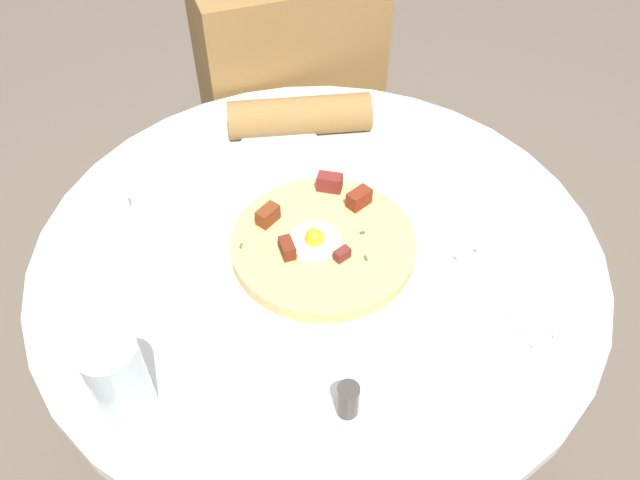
{
  "coord_description": "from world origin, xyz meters",
  "views": [
    {
      "loc": [
        0.21,
        0.62,
        1.46
      ],
      "look_at": [
        0.0,
        0.01,
        0.78
      ],
      "focal_mm": 34.95,
      "sensor_mm": 36.0,
      "label": 1
    }
  ],
  "objects_px": {
    "pepper_shaker": "(348,400)",
    "person_seated": "(292,146)",
    "fork": "(495,298)",
    "knife": "(515,289)",
    "bread_plate": "(280,151)",
    "pizza_plate": "(322,252)",
    "water_glass": "(119,381)",
    "salt_shaker": "(120,202)",
    "breakfast_pizza": "(322,243)",
    "dining_table": "(318,314)"
  },
  "relations": [
    {
      "from": "fork",
      "to": "pizza_plate",
      "type": "bearing_deg",
      "value": -135.95
    },
    {
      "from": "water_glass",
      "to": "salt_shaker",
      "type": "relative_size",
      "value": 2.79
    },
    {
      "from": "dining_table",
      "to": "bread_plate",
      "type": "relative_size",
      "value": 5.8
    },
    {
      "from": "pizza_plate",
      "to": "bread_plate",
      "type": "distance_m",
      "value": 0.26
    },
    {
      "from": "dining_table",
      "to": "water_glass",
      "type": "relative_size",
      "value": 6.67
    },
    {
      "from": "person_seated",
      "to": "bread_plate",
      "type": "relative_size",
      "value": 7.55
    },
    {
      "from": "breakfast_pizza",
      "to": "fork",
      "type": "relative_size",
      "value": 1.54
    },
    {
      "from": "dining_table",
      "to": "person_seated",
      "type": "bearing_deg",
      "value": -102.74
    },
    {
      "from": "breakfast_pizza",
      "to": "pepper_shaker",
      "type": "relative_size",
      "value": 5.35
    },
    {
      "from": "fork",
      "to": "knife",
      "type": "distance_m",
      "value": 0.04
    },
    {
      "from": "fork",
      "to": "knife",
      "type": "bearing_deg",
      "value": 90.0
    },
    {
      "from": "bread_plate",
      "to": "salt_shaker",
      "type": "bearing_deg",
      "value": 12.42
    },
    {
      "from": "person_seated",
      "to": "pizza_plate",
      "type": "height_order",
      "value": "person_seated"
    },
    {
      "from": "pepper_shaker",
      "to": "person_seated",
      "type": "bearing_deg",
      "value": -102.46
    },
    {
      "from": "breakfast_pizza",
      "to": "pepper_shaker",
      "type": "height_order",
      "value": "breakfast_pizza"
    },
    {
      "from": "person_seated",
      "to": "fork",
      "type": "relative_size",
      "value": 6.31
    },
    {
      "from": "dining_table",
      "to": "pizza_plate",
      "type": "relative_size",
      "value": 2.7
    },
    {
      "from": "bread_plate",
      "to": "water_glass",
      "type": "relative_size",
      "value": 1.15
    },
    {
      "from": "dining_table",
      "to": "salt_shaker",
      "type": "distance_m",
      "value": 0.38
    },
    {
      "from": "pepper_shaker",
      "to": "breakfast_pizza",
      "type": "bearing_deg",
      "value": -102.59
    },
    {
      "from": "dining_table",
      "to": "person_seated",
      "type": "xyz_separation_m",
      "value": [
        -0.13,
        -0.55,
        -0.07
      ]
    },
    {
      "from": "water_glass",
      "to": "pepper_shaker",
      "type": "distance_m",
      "value": 0.27
    },
    {
      "from": "dining_table",
      "to": "fork",
      "type": "distance_m",
      "value": 0.33
    },
    {
      "from": "person_seated",
      "to": "fork",
      "type": "height_order",
      "value": "person_seated"
    },
    {
      "from": "bread_plate",
      "to": "water_glass",
      "type": "height_order",
      "value": "water_glass"
    },
    {
      "from": "bread_plate",
      "to": "pizza_plate",
      "type": "bearing_deg",
      "value": 87.44
    },
    {
      "from": "salt_shaker",
      "to": "knife",
      "type": "bearing_deg",
      "value": 145.4
    },
    {
      "from": "salt_shaker",
      "to": "pizza_plate",
      "type": "bearing_deg",
      "value": 144.78
    },
    {
      "from": "dining_table",
      "to": "bread_plate",
      "type": "distance_m",
      "value": 0.3
    },
    {
      "from": "person_seated",
      "to": "salt_shaker",
      "type": "height_order",
      "value": "person_seated"
    },
    {
      "from": "breakfast_pizza",
      "to": "fork",
      "type": "distance_m",
      "value": 0.26
    },
    {
      "from": "fork",
      "to": "water_glass",
      "type": "distance_m",
      "value": 0.51
    },
    {
      "from": "water_glass",
      "to": "salt_shaker",
      "type": "bearing_deg",
      "value": -95.51
    },
    {
      "from": "knife",
      "to": "salt_shaker",
      "type": "distance_m",
      "value": 0.62
    },
    {
      "from": "pizza_plate",
      "to": "fork",
      "type": "xyz_separation_m",
      "value": [
        -0.2,
        0.16,
        0.0
      ]
    },
    {
      "from": "knife",
      "to": "water_glass",
      "type": "relative_size",
      "value": 1.38
    },
    {
      "from": "salt_shaker",
      "to": "breakfast_pizza",
      "type": "bearing_deg",
      "value": 145.12
    },
    {
      "from": "water_glass",
      "to": "pizza_plate",
      "type": "bearing_deg",
      "value": -152.21
    },
    {
      "from": "fork",
      "to": "pepper_shaker",
      "type": "distance_m",
      "value": 0.27
    },
    {
      "from": "pizza_plate",
      "to": "knife",
      "type": "xyz_separation_m",
      "value": [
        -0.24,
        0.16,
        0.0
      ]
    },
    {
      "from": "knife",
      "to": "water_glass",
      "type": "xyz_separation_m",
      "value": [
        0.55,
        0.0,
        0.06
      ]
    },
    {
      "from": "bread_plate",
      "to": "pepper_shaker",
      "type": "xyz_separation_m",
      "value": [
        0.07,
        0.51,
        0.02
      ]
    },
    {
      "from": "person_seated",
      "to": "bread_plate",
      "type": "bearing_deg",
      "value": 70.31
    },
    {
      "from": "person_seated",
      "to": "salt_shaker",
      "type": "relative_size",
      "value": 24.25
    },
    {
      "from": "person_seated",
      "to": "breakfast_pizza",
      "type": "distance_m",
      "value": 0.65
    },
    {
      "from": "pizza_plate",
      "to": "water_glass",
      "type": "distance_m",
      "value": 0.35
    },
    {
      "from": "breakfast_pizza",
      "to": "fork",
      "type": "xyz_separation_m",
      "value": [
        -0.2,
        0.17,
        -0.02
      ]
    },
    {
      "from": "pepper_shaker",
      "to": "salt_shaker",
      "type": "bearing_deg",
      "value": -64.11
    },
    {
      "from": "bread_plate",
      "to": "knife",
      "type": "distance_m",
      "value": 0.47
    },
    {
      "from": "fork",
      "to": "salt_shaker",
      "type": "height_order",
      "value": "salt_shaker"
    }
  ]
}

